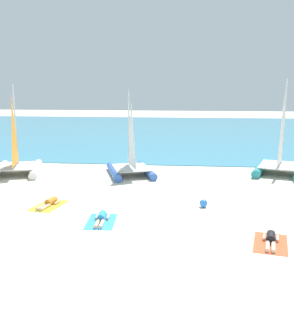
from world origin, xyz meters
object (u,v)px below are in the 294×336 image
at_px(towel_middle, 101,222).
at_px(towel_left, 49,206).
at_px(beach_ball, 204,203).
at_px(sunbather_left, 49,203).
at_px(sunbather_middle, 101,218).
at_px(sailboat_teal, 280,160).
at_px(sailboat_white, 17,161).
at_px(towel_right, 271,243).
at_px(sunbather_right, 271,239).
at_px(sailboat_blue, 131,163).

bearing_deg(towel_middle, towel_left, 147.20).
xyz_separation_m(towel_left, beach_ball, (6.89, 0.52, 0.17)).
distance_m(sunbather_left, sunbather_middle, 3.31).
relative_size(sailboat_teal, sailboat_white, 1.07).
height_order(towel_middle, sunbather_middle, sunbather_middle).
bearing_deg(towel_middle, towel_right, -13.90).
bearing_deg(sunbather_right, towel_middle, 178.57).
xyz_separation_m(sailboat_white, sunbather_left, (4.15, -5.99, -0.66)).
height_order(sunbather_right, beach_ball, beach_ball).
bearing_deg(sunbather_middle, sailboat_white, 127.94).
height_order(sailboat_white, towel_middle, sailboat_white).
relative_size(sailboat_teal, sunbather_middle, 3.64).
relative_size(sailboat_blue, towel_middle, 2.64).
relative_size(sailboat_blue, sunbather_middle, 3.20).
distance_m(sailboat_blue, sunbather_middle, 8.22).
height_order(towel_right, sunbather_right, sunbather_right).
relative_size(sailboat_blue, beach_ball, 14.08).
distance_m(sailboat_white, sunbather_left, 7.32).
xyz_separation_m(towel_middle, sunbather_right, (6.24, -1.47, 0.13)).
relative_size(towel_right, sunbather_right, 1.22).
xyz_separation_m(sunbather_right, beach_ball, (-2.14, 3.80, 0.05)).
distance_m(sailboat_white, beach_ball, 12.36).
xyz_separation_m(sailboat_blue, towel_left, (-2.77, -6.46, -0.74)).
bearing_deg(towel_middle, beach_ball, 29.54).
distance_m(towel_left, sunbather_left, 0.14).
bearing_deg(sunbather_middle, sailboat_blue, 86.39).
xyz_separation_m(sailboat_teal, sunbather_middle, (-8.99, -9.53, -0.72)).
bearing_deg(towel_right, towel_left, 159.67).
relative_size(towel_right, beach_ball, 5.34).
bearing_deg(beach_ball, sunbather_middle, -151.19).
distance_m(towel_left, sunbather_right, 9.61).
bearing_deg(sunbather_right, towel_left, 171.94).
bearing_deg(towel_right, sailboat_teal, 76.08).
height_order(sunbather_middle, sunbather_right, same).
xyz_separation_m(sailboat_white, towel_right, (13.16, -9.39, -0.79)).
xyz_separation_m(sailboat_white, towel_middle, (6.93, -7.86, -0.79)).
xyz_separation_m(sailboat_blue, towel_middle, (0.02, -8.26, -0.74)).
relative_size(towel_left, towel_right, 1.00).
xyz_separation_m(sailboat_teal, sunbather_right, (-2.74, -11.07, -0.72)).
relative_size(towel_left, sunbather_left, 1.21).
xyz_separation_m(sailboat_teal, towel_right, (-2.76, -11.13, -0.84)).
bearing_deg(sailboat_white, towel_left, -72.18).
distance_m(sailboat_white, towel_right, 16.19).
bearing_deg(beach_ball, sailboat_teal, 56.11).
height_order(sailboat_blue, towel_right, sailboat_blue).
distance_m(sailboat_teal, beach_ball, 8.78).
height_order(sailboat_blue, sailboat_teal, sailboat_teal).
bearing_deg(towel_left, sailboat_blue, 66.77).
height_order(sunbather_left, beach_ball, beach_ball).
height_order(sailboat_white, sunbather_right, sailboat_white).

